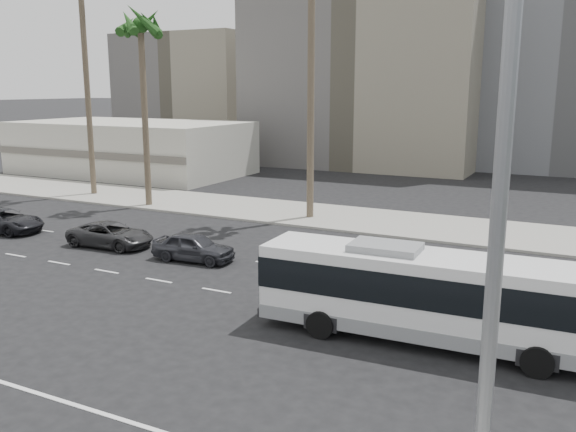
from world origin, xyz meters
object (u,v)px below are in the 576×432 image
Objects in this scene: city_bus at (427,293)px; car_c at (4,221)px; car_a at (193,247)px; palm_mid at (141,29)px; car_b at (111,234)px; streetlight_corner at (501,254)px.

car_c is (-25.84, 4.45, -1.01)m from city_bus.
car_a is at bearing 158.26° from city_bus.
car_c is 15.29m from palm_mid.
car_a is at bearing -94.39° from car_c.
car_b is at bearing -92.47° from car_c.
city_bus is at bearing -108.32° from car_b.
car_a is at bearing -42.29° from palm_mid.
palm_mid reaches higher than city_bus.
palm_mid reaches higher than streetlight_corner.
car_b is (-17.97, 4.72, -1.03)m from city_bus.
streetlight_corner is at bearing -137.28° from car_a.
city_bus reaches higher than car_c.
car_b is 15.87m from palm_mid.
streetlight_corner reaches higher than car_b.
city_bus reaches higher than car_a.
car_b is 0.35× the size of palm_mid.
streetlight_corner is at bearing -128.37° from car_b.
car_c is (-13.37, 0.00, -0.03)m from car_a.
city_bus is at bearing -31.57° from palm_mid.
car_b is 0.97× the size of car_c.
city_bus is 2.75× the size of car_a.
city_bus is 2.33× the size of car_c.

